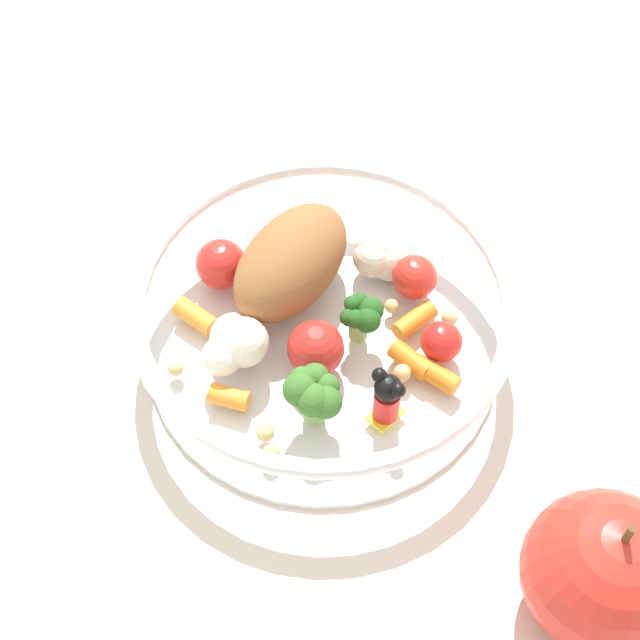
# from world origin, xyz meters

# --- Properties ---
(ground_plane) EXTENTS (2.40, 2.40, 0.00)m
(ground_plane) POSITION_xyz_m (0.00, 0.00, 0.00)
(ground_plane) COLOR silver
(food_container) EXTENTS (0.22, 0.22, 0.06)m
(food_container) POSITION_xyz_m (-0.01, -0.01, 0.03)
(food_container) COLOR white
(food_container) RESTS_ON ground_plane
(loose_apple) EXTENTS (0.08, 0.08, 0.09)m
(loose_apple) POSITION_xyz_m (0.11, 0.17, 0.04)
(loose_apple) COLOR red
(loose_apple) RESTS_ON ground_plane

